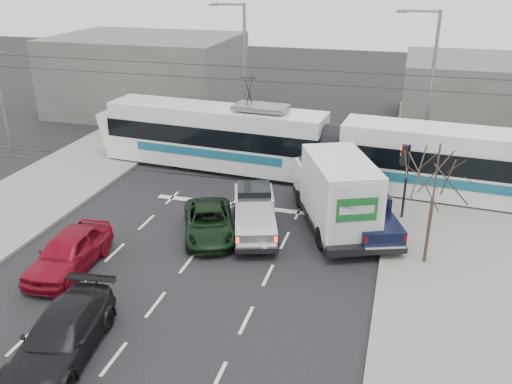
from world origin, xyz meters
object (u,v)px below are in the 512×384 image
(street_lamp_far, at_px, (242,66))
(tram, at_px, (332,149))
(bare_tree, at_px, (436,178))
(silver_pickup, at_px, (254,211))
(box_truck, at_px, (336,193))
(traffic_signal, at_px, (405,166))
(green_car, at_px, (209,222))
(dark_car, at_px, (62,336))
(navy_pickup, at_px, (368,212))
(street_lamp_near, at_px, (428,82))
(red_car, at_px, (69,252))

(street_lamp_far, relative_size, tram, 0.33)
(bare_tree, relative_size, street_lamp_far, 0.56)
(bare_tree, bearing_deg, silver_pickup, 171.38)
(box_truck, bearing_deg, traffic_signal, 6.02)
(silver_pickup, bearing_deg, green_car, -167.02)
(dark_car, bearing_deg, navy_pickup, 44.55)
(box_truck, relative_size, navy_pickup, 1.40)
(street_lamp_far, bearing_deg, box_truck, -55.09)
(street_lamp_near, bearing_deg, navy_pickup, -103.46)
(bare_tree, xyz_separation_m, red_car, (-13.61, -4.17, -3.00))
(tram, relative_size, silver_pickup, 4.93)
(dark_car, bearing_deg, tram, 62.17)
(street_lamp_near, distance_m, navy_pickup, 10.34)
(bare_tree, bearing_deg, street_lamp_far, 131.12)
(silver_pickup, height_order, box_truck, box_truck)
(tram, height_order, navy_pickup, tram)
(bare_tree, bearing_deg, green_car, 179.61)
(silver_pickup, distance_m, green_car, 2.12)
(navy_pickup, xyz_separation_m, green_car, (-6.78, -2.19, -0.39))
(street_lamp_near, bearing_deg, bare_tree, -88.58)
(box_truck, xyz_separation_m, green_car, (-5.26, -2.30, -1.09))
(navy_pickup, bearing_deg, red_car, -169.88)
(tram, bearing_deg, navy_pickup, -61.43)
(bare_tree, relative_size, green_car, 1.07)
(traffic_signal, xyz_separation_m, silver_pickup, (-6.35, -2.86, -1.80))
(bare_tree, bearing_deg, box_truck, 149.50)
(bare_tree, bearing_deg, traffic_signal, 105.76)
(traffic_signal, distance_m, dark_car, 16.16)
(red_car, bearing_deg, traffic_signal, 30.42)
(tram, height_order, green_car, tram)
(green_car, bearing_deg, navy_pickup, -4.77)
(navy_pickup, height_order, red_car, navy_pickup)
(street_lamp_far, relative_size, green_car, 1.93)
(box_truck, height_order, dark_car, box_truck)
(bare_tree, distance_m, dark_car, 14.28)
(bare_tree, distance_m, box_truck, 5.09)
(silver_pickup, xyz_separation_m, green_car, (-1.80, -1.07, -0.29))
(tram, distance_m, dark_car, 17.61)
(traffic_signal, height_order, tram, tram)
(traffic_signal, xyz_separation_m, navy_pickup, (-1.37, -1.74, -1.70))
(traffic_signal, relative_size, street_lamp_far, 0.40)
(bare_tree, relative_size, box_truck, 0.67)
(street_lamp_near, relative_size, street_lamp_far, 1.00)
(traffic_signal, distance_m, navy_pickup, 2.80)
(street_lamp_far, distance_m, red_car, 18.28)
(red_car, bearing_deg, street_lamp_near, 46.85)
(green_car, xyz_separation_m, dark_car, (-1.59, -8.80, 0.08))
(red_car, bearing_deg, dark_car, -61.81)
(green_car, height_order, red_car, red_car)
(bare_tree, relative_size, dark_car, 0.99)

